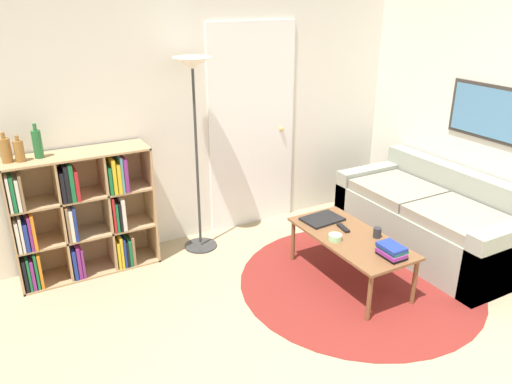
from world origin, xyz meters
name	(u,v)px	position (x,y,z in m)	size (l,w,h in m)	color
wall_back	(208,106)	(0.02, 2.54, 1.29)	(7.12, 0.11, 2.60)	silver
wall_right	(473,107)	(2.08, 1.26, 1.30)	(0.08, 5.52, 2.60)	silver
rug	(359,281)	(0.70, 1.03, 0.00)	(2.01, 2.01, 0.01)	maroon
bookshelf	(79,215)	(-1.28, 2.33, 0.53)	(1.15, 0.34, 1.07)	tan
floor_lamp	(194,93)	(-0.23, 2.26, 1.47)	(0.33, 0.33, 1.77)	#333333
couch	(433,221)	(1.68, 1.17, 0.28)	(0.84, 1.75, 0.75)	gray
coffee_table	(351,241)	(0.63, 1.10, 0.38)	(0.53, 1.11, 0.41)	brown
laptop	(322,219)	(0.61, 1.47, 0.42)	(0.36, 0.27, 0.02)	black
bowl	(335,237)	(0.48, 1.11, 0.44)	(0.11, 0.11, 0.05)	#9ED193
book_stack_on_table	(392,251)	(0.68, 0.69, 0.46)	(0.16, 0.22, 0.09)	black
cup	(377,233)	(0.81, 0.98, 0.46)	(0.06, 0.06, 0.08)	#28282D
remote	(343,228)	(0.66, 1.24, 0.42)	(0.07, 0.16, 0.02)	black
bottle_left	(6,150)	(-1.73, 2.33, 1.17)	(0.08, 0.08, 0.23)	olive
bottle_middle	(19,151)	(-1.64, 2.31, 1.16)	(0.07, 0.07, 0.21)	olive
bottle_right	(37,144)	(-1.50, 2.34, 1.19)	(0.07, 0.07, 0.27)	#236633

